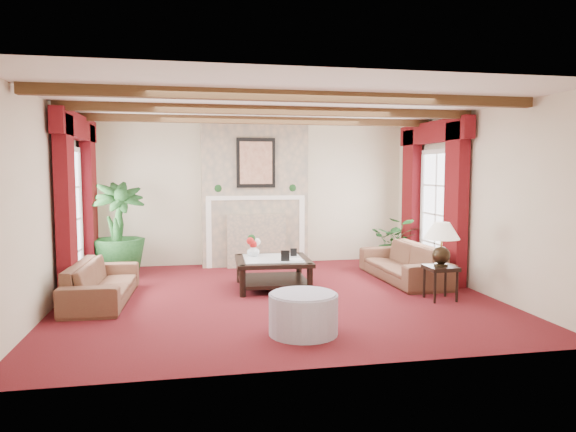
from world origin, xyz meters
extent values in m
plane|color=#480D0D|center=(0.00, 0.00, 0.00)|extent=(6.00, 6.00, 0.00)
plane|color=white|center=(0.00, 0.00, 2.70)|extent=(6.00, 6.00, 0.00)
cube|color=beige|center=(0.00, 2.75, 1.35)|extent=(6.00, 0.02, 2.70)
cube|color=beige|center=(-3.00, 0.00, 1.35)|extent=(0.02, 5.50, 2.70)
cube|color=beige|center=(3.00, 0.00, 1.35)|extent=(0.02, 5.50, 2.70)
imported|color=#370F17|center=(-2.42, 0.16, 0.37)|extent=(1.93, 0.70, 0.74)
imported|color=#370F17|center=(2.24, 0.70, 0.40)|extent=(2.06, 0.70, 0.80)
imported|color=black|center=(-2.43, 1.85, 0.45)|extent=(1.82, 2.13, 0.90)
imported|color=black|center=(2.57, 1.81, 0.37)|extent=(1.69, 1.70, 0.74)
cylinder|color=#928A9D|center=(0.00, -1.75, 0.22)|extent=(0.77, 0.77, 0.45)
imported|color=silver|center=(-0.25, 0.76, 0.56)|extent=(0.33, 0.34, 0.20)
imported|color=black|center=(0.23, 0.26, 0.59)|extent=(0.20, 0.09, 0.27)
camera|label=1|loc=(-1.20, -7.16, 1.80)|focal=32.00mm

